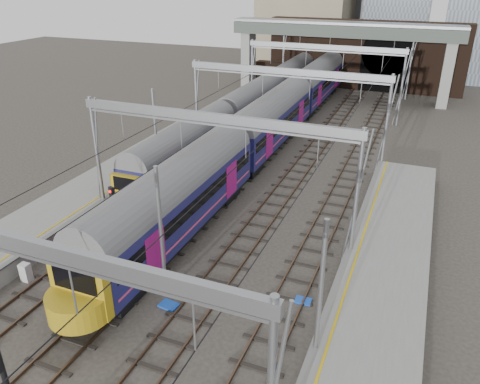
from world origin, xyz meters
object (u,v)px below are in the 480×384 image
at_px(relay_cabinet, 26,272).
at_px(train_main, 297,98).
at_px(signal_near_left, 115,212).
at_px(train_second, 275,88).

bearing_deg(relay_cabinet, train_main, 80.93).
height_order(train_main, relay_cabinet, train_main).
bearing_deg(train_main, signal_near_left, -94.37).
height_order(signal_near_left, relay_cabinet, signal_near_left).
bearing_deg(signal_near_left, relay_cabinet, -107.93).
relative_size(train_main, train_second, 1.16).
height_order(train_second, relay_cabinet, train_second).
bearing_deg(train_main, relay_cabinet, -99.24).
distance_m(train_main, signal_near_left, 29.18).
height_order(train_second, signal_near_left, train_second).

